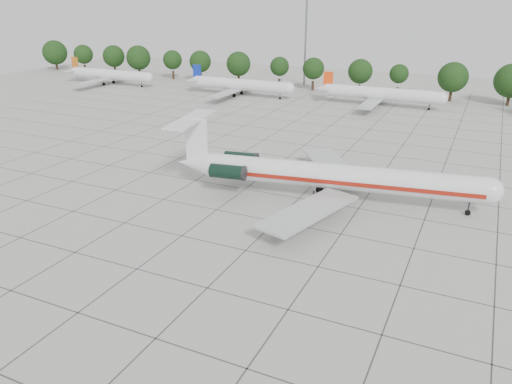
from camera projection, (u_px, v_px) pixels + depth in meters
ground at (275, 221)px, 59.31m from camera, size 260.00×260.00×0.00m
apron_joints at (316, 182)px, 71.92m from camera, size 170.00×170.00×0.02m
main_airliner at (322, 175)px, 64.31m from camera, size 41.55×32.45×9.80m
bg_airliner_a at (110, 75)px, 148.29m from camera, size 28.24×27.20×7.40m
bg_airliner_b at (240, 85)px, 131.71m from camera, size 28.24×27.20×7.40m
bg_airliner_c at (381, 94)px, 119.61m from camera, size 28.24×27.20×7.40m
tree_line at (360, 71)px, 133.22m from camera, size 249.86×8.44×10.22m
floodlight_mast at (306, 35)px, 143.29m from camera, size 1.60×1.60×25.45m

